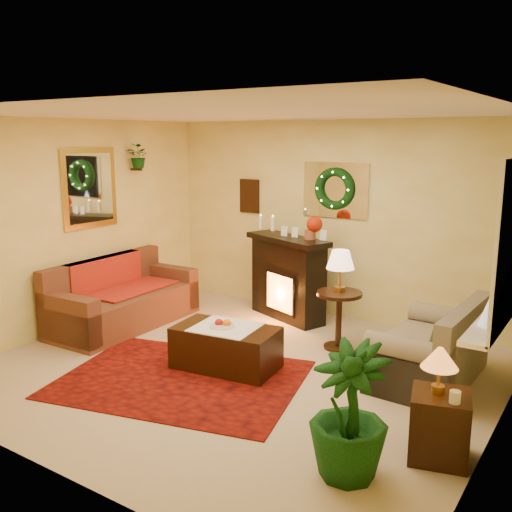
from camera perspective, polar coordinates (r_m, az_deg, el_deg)
The scene contains 28 objects.
floor at distance 6.07m, azimuth -1.85°, elevation -11.27°, with size 5.00×5.00×0.00m, color beige.
ceiling at distance 5.59m, azimuth -2.04°, elevation 14.09°, with size 5.00×5.00×0.00m, color white.
wall_back at distance 7.61m, azimuth 7.91°, elevation 3.54°, with size 5.00×5.00×0.00m, color #EFD88C.
wall_front at distance 4.11m, azimuth -20.42°, elevation -4.13°, with size 5.00×5.00×0.00m, color #EFD88C.
wall_left at distance 7.40m, azimuth -17.97°, elevation 2.85°, with size 4.50×4.50×0.00m, color #EFD88C.
wall_right at distance 4.74m, azimuth 23.61°, elevation -2.34°, with size 4.50×4.50×0.00m, color #EFD88C.
area_rug at distance 5.88m, azimuth -7.48°, elevation -12.09°, with size 2.33×1.75×0.01m, color #471408.
sofa at distance 7.48m, azimuth -13.08°, elevation -3.61°, with size 0.87×1.99×0.85m, color #402A19.
red_throw at distance 7.63m, azimuth -12.68°, elevation -3.09°, with size 0.75×1.21×0.02m, color red.
fireplace at distance 7.57m, azimuth 3.20°, elevation -2.19°, with size 1.13×0.36×1.04m, color black.
poinsettia at distance 7.23m, azimuth 5.87°, elevation 3.16°, with size 0.20×0.20×0.20m, color #AD1B05.
mantel_candle_a at distance 7.66m, azimuth 0.49°, elevation 3.41°, with size 0.06×0.06×0.18m, color white.
mantel_candle_b at distance 7.52m, azimuth 1.70°, elevation 3.25°, with size 0.06×0.06×0.19m, color beige.
mantel_mirror at distance 7.54m, azimuth 7.93°, elevation 6.54°, with size 0.92×0.02×0.72m, color white.
wreath at distance 7.51m, azimuth 7.80°, elevation 6.67°, with size 0.55×0.55×0.11m, color #194719.
wall_art at distance 8.23m, azimuth -0.65°, elevation 6.02°, with size 0.32×0.03×0.48m, color #381E11.
gold_mirror at distance 7.52m, azimuth -16.31°, elevation 6.54°, with size 0.03×0.84×1.00m, color gold.
hanging_plant at distance 7.91m, azimuth -11.57°, elevation 8.61°, with size 0.33×0.28×0.36m, color #194719.
loveseat at distance 5.95m, azimuth 16.95°, elevation -7.94°, with size 0.81×1.40×0.81m, color tan.
window_sill at distance 5.39m, azimuth 23.02°, elevation -5.40°, with size 0.22×1.86×0.04m, color white.
mini_tree at distance 4.93m, azimuth 22.49°, elevation -4.84°, with size 0.19×0.19×0.28m, color white.
side_table_round at distance 6.60m, azimuth 8.26°, elevation -6.45°, with size 0.51×0.51×0.67m, color #49341E.
lamp_cream at distance 6.49m, azimuth 8.41°, elevation -1.67°, with size 0.32×0.32×0.48m, color #FFCFA3.
end_table_square at distance 4.65m, azimuth 17.86°, elevation -15.75°, with size 0.42×0.42×0.52m, color black.
lamp_tiffany at distance 4.47m, azimuth 17.88°, elevation -10.21°, with size 0.27×0.27×0.40m, color orange.
coffee_table at distance 6.03m, azimuth -3.01°, elevation -9.29°, with size 1.06×0.58×0.45m, color black.
fruit_bowl at distance 5.94m, azimuth -3.41°, elevation -7.14°, with size 0.26×0.26×0.06m, color white.
floor_palm at distance 4.20m, azimuth 9.25°, elevation -15.64°, with size 1.66×1.66×2.97m, color #224F1A.
Camera 1 is at (3.23, -4.55, 2.37)m, focal length 40.00 mm.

